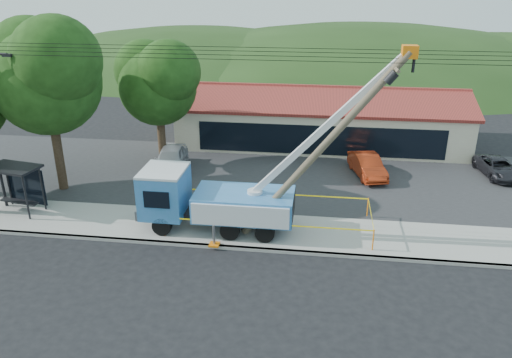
{
  "coord_description": "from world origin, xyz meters",
  "views": [
    {
      "loc": [
        4.04,
        -19.26,
        12.72
      ],
      "look_at": [
        0.77,
        5.0,
        2.65
      ],
      "focal_mm": 35.0,
      "sensor_mm": 36.0,
      "label": 1
    }
  ],
  "objects": [
    {
      "name": "hill_west",
      "position": [
        -15.0,
        55.0,
        0.0
      ],
      "size": [
        78.4,
        56.0,
        28.0
      ],
      "primitive_type": "ellipsoid",
      "color": "#1C3513",
      "rests_on": "ground"
    },
    {
      "name": "hill_center",
      "position": [
        10.0,
        55.0,
        0.0
      ],
      "size": [
        89.6,
        64.0,
        32.0
      ],
      "primitive_type": "ellipsoid",
      "color": "#1C3513",
      "rests_on": "ground"
    },
    {
      "name": "ground",
      "position": [
        0.0,
        0.0,
        0.0
      ],
      "size": [
        120.0,
        120.0,
        0.0
      ],
      "primitive_type": "plane",
      "color": "black",
      "rests_on": "ground"
    },
    {
      "name": "leaning_pole",
      "position": [
        4.4,
        3.59,
        5.33
      ],
      "size": [
        7.68,
        2.01,
        9.65
      ],
      "color": "brown",
      "rests_on": "ground"
    },
    {
      "name": "car_silver",
      "position": [
        -6.1,
        11.95,
        0.0
      ],
      "size": [
        2.5,
        5.07,
        1.66
      ],
      "primitive_type": "imported",
      "rotation": [
        0.0,
        0.0,
        0.11
      ],
      "color": "#A9ACB1",
      "rests_on": "ground"
    },
    {
      "name": "car_dark",
      "position": [
        16.0,
        13.9,
        0.0
      ],
      "size": [
        2.6,
        4.55,
        1.19
      ],
      "primitive_type": "imported",
      "rotation": [
        0.0,
        0.0,
        0.15
      ],
      "color": "black",
      "rests_on": "ground"
    },
    {
      "name": "sidewalk",
      "position": [
        0.0,
        4.0,
        0.07
      ],
      "size": [
        60.0,
        4.0,
        0.15
      ],
      "primitive_type": "cube",
      "color": "#A2A097",
      "rests_on": "ground"
    },
    {
      "name": "tree_lot",
      "position": [
        -7.0,
        13.0,
        6.21
      ],
      "size": [
        6.3,
        5.6,
        8.94
      ],
      "color": "#332316",
      "rests_on": "ground"
    },
    {
      "name": "utility_truck",
      "position": [
        -1.31,
        3.96,
        1.9
      ],
      "size": [
        13.29,
        4.3,
        9.69
      ],
      "color": "black",
      "rests_on": "ground"
    },
    {
      "name": "bus_shelter",
      "position": [
        -12.72,
        4.6,
        2.15
      ],
      "size": [
        3.08,
        2.21,
        2.72
      ],
      "rotation": [
        0.0,
        0.0,
        -0.18
      ],
      "color": "black",
      "rests_on": "ground"
    },
    {
      "name": "curb",
      "position": [
        0.0,
        2.1,
        0.07
      ],
      "size": [
        60.0,
        0.25,
        0.15
      ],
      "primitive_type": "cube",
      "color": "#A2A097",
      "rests_on": "ground"
    },
    {
      "name": "strip_mall",
      "position": [
        4.0,
        19.98,
        1.88
      ],
      "size": [
        22.5,
        8.53,
        4.67
      ],
      "color": "beige",
      "rests_on": "ground"
    },
    {
      "name": "hill_east",
      "position": [
        30.0,
        55.0,
        0.0
      ],
      "size": [
        72.8,
        52.0,
        26.0
      ],
      "primitive_type": "ellipsoid",
      "color": "#1C3513",
      "rests_on": "ground"
    },
    {
      "name": "tree_west_near",
      "position": [
        -12.0,
        8.0,
        7.52
      ],
      "size": [
        7.56,
        6.72,
        10.8
      ],
      "color": "#332316",
      "rests_on": "ground"
    },
    {
      "name": "car_red",
      "position": [
        7.27,
        12.75,
        0.0
      ],
      "size": [
        2.57,
        4.63,
        1.45
      ],
      "primitive_type": "imported",
      "rotation": [
        0.0,
        0.0,
        0.25
      ],
      "color": "#A62D10",
      "rests_on": "ground"
    },
    {
      "name": "caution_tape",
      "position": [
        1.59,
        4.55,
        0.96
      ],
      "size": [
        10.61,
        3.8,
        1.1
      ],
      "color": "orange",
      "rests_on": "ground"
    },
    {
      "name": "parking_lot",
      "position": [
        0.0,
        12.0,
        0.05
      ],
      "size": [
        60.0,
        12.0,
        0.1
      ],
      "primitive_type": "cube",
      "color": "#28282B",
      "rests_on": "ground"
    }
  ]
}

